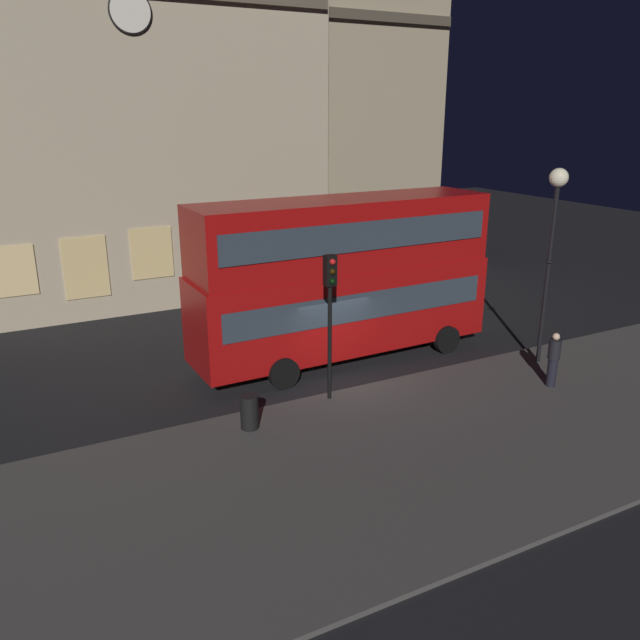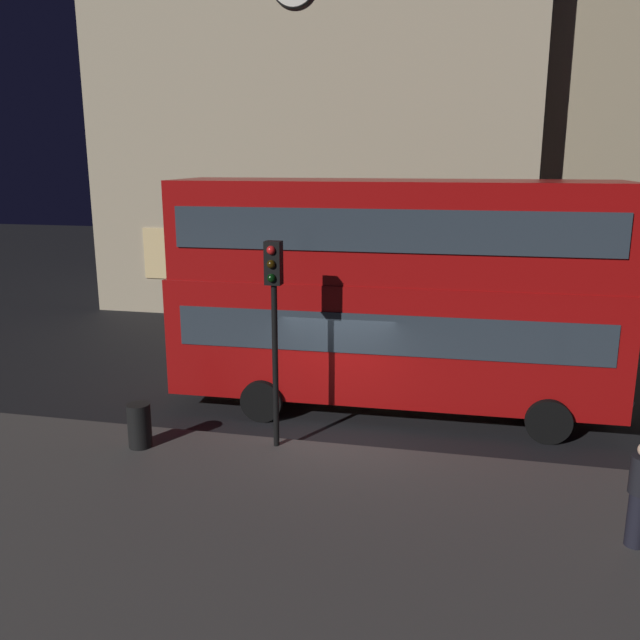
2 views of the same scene
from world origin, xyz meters
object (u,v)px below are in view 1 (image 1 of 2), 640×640
object	(u,v)px
pedestrian	(553,359)
litter_bin	(249,412)
double_decker_bus	(343,273)
street_lamp	(554,216)
traffic_light_near_kerb	(330,298)

from	to	relation	value
pedestrian	litter_bin	bearing A→B (deg)	-163.96
pedestrian	litter_bin	distance (m)	9.28
double_decker_bus	street_lamp	bearing A→B (deg)	-34.00
pedestrian	litter_bin	xyz separation A→B (m)	(-9.11, 1.69, -0.41)
double_decker_bus	litter_bin	bearing A→B (deg)	-144.95
double_decker_bus	street_lamp	size ratio (longest dim) A/B	1.65
traffic_light_near_kerb	pedestrian	distance (m)	7.13
traffic_light_near_kerb	street_lamp	distance (m)	7.78
double_decker_bus	pedestrian	size ratio (longest dim) A/B	6.16
pedestrian	double_decker_bus	bearing A→B (deg)	156.65
traffic_light_near_kerb	double_decker_bus	bearing A→B (deg)	56.08
street_lamp	litter_bin	bearing A→B (deg)	179.66
traffic_light_near_kerb	litter_bin	bearing A→B (deg)	-165.68
pedestrian	street_lamp	bearing A→B (deg)	81.41
litter_bin	double_decker_bus	bearing A→B (deg)	36.27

